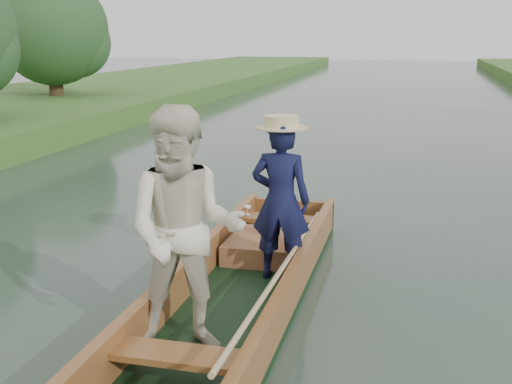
# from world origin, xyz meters

# --- Properties ---
(ground) EXTENTS (120.00, 120.00, 0.00)m
(ground) POSITION_xyz_m (0.00, 0.00, 0.00)
(ground) COLOR #283D30
(ground) RESTS_ON ground
(trees_far) EXTENTS (22.82, 9.55, 4.35)m
(trees_far) POSITION_xyz_m (-3.93, 10.54, 2.50)
(trees_far) COLOR #47331E
(trees_far) RESTS_ON ground
(punt) EXTENTS (1.22, 5.00, 1.99)m
(punt) POSITION_xyz_m (-0.02, -0.35, 0.69)
(punt) COLOR black
(punt) RESTS_ON ground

